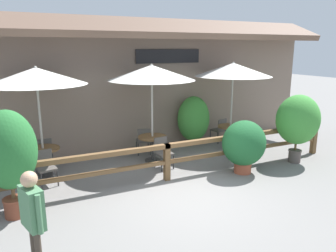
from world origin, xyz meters
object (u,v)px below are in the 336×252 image
Objects in this scene: chair_near_wallside at (44,151)px; dining_table_far at (230,130)px; patio_umbrella_far at (233,70)px; potted_plant_broad_leaf at (193,119)px; dining_table_near at (43,154)px; dining_table_middle at (152,141)px; pedestrian at (32,212)px; patio_umbrella_middle at (152,73)px; potted_plant_tall_tropical at (244,144)px; chair_near_streetside at (46,166)px; chair_middle_streetside at (163,151)px; chair_far_streetside at (244,139)px; patio_umbrella_near at (36,76)px; potted_plant_entrance_palm at (8,153)px; chair_far_wallside at (220,129)px; chair_middle_wallside at (144,140)px; potted_plant_corner_fern at (298,120)px.

chair_near_wallside is 5.83m from dining_table_far.
patio_umbrella_far is 2.12m from potted_plant_broad_leaf.
dining_table_near is 5.03m from potted_plant_broad_leaf.
pedestrian reaches higher than dining_table_middle.
patio_umbrella_far is at bearing -0.11° from dining_table_near.
patio_umbrella_middle is 1.99× the size of potted_plant_tall_tropical.
chair_near_streetside is 1.29m from chair_near_wallside.
chair_middle_streetside is (0.03, -0.66, -0.12)m from dining_table_middle.
chair_middle_streetside is at bearing 168.09° from chair_far_streetside.
chair_near_streetside reaches higher than dining_table_middle.
patio_umbrella_near is 5.87m from patio_umbrella_far.
chair_far_streetside is at bearing 11.28° from potted_plant_entrance_palm.
patio_umbrella_near reaches higher than chair_middle_streetside.
chair_near_streetside is 0.30× the size of patio_umbrella_middle.
patio_umbrella_middle is 3.32× the size of chair_far_wallside.
patio_umbrella_middle reaches higher than chair_far_streetside.
patio_umbrella_far is (5.87, 0.63, 2.11)m from chair_near_streetside.
chair_near_wallside is at bearing 9.68° from chair_middle_wallside.
chair_far_wallside is at bearing 86.32° from patio_umbrella_far.
dining_table_far is 1.30m from potted_plant_broad_leaf.
dining_table_middle is 2.94m from chair_far_streetside.
chair_near_wallside is at bearing -177.45° from potted_plant_broad_leaf.
potted_plant_broad_leaf is at bearing 26.97° from potted_plant_entrance_palm.
patio_umbrella_far is 2.91m from potted_plant_tall_tropical.
patio_umbrella_middle reaches higher than chair_near_wallside.
patio_umbrella_middle is at bearing -153.10° from potted_plant_broad_leaf.
potted_plant_entrance_palm is 7.45m from potted_plant_corner_fern.
chair_middle_streetside is (3.04, -0.79, -2.11)m from patio_umbrella_near.
dining_table_far is at bearing 2.28° from patio_umbrella_middle.
chair_middle_streetside is at bearing 18.23° from potted_plant_entrance_palm.
chair_near_streetside is 1.00× the size of chair_middle_streetside.
chair_middle_streetside is 0.40× the size of potted_plant_entrance_palm.
patio_umbrella_middle is 3.32× the size of chair_middle_wallside.
patio_umbrella_far reaches higher than pedestrian.
potted_plant_tall_tropical is (-1.09, -2.74, 0.31)m from chair_far_wallside.
chair_middle_streetside is at bearing -87.03° from patio_umbrella_middle.
pedestrian reaches higher than potted_plant_tall_tropical.
chair_middle_wallside is 2.93m from chair_far_wallside.
dining_table_middle is (-0.00, 0.00, -1.99)m from patio_umbrella_middle.
potted_plant_tall_tropical is at bearing -23.02° from dining_table_near.
chair_near_streetside is 3.05m from chair_middle_streetside.
patio_umbrella_far is at bearing 2.28° from dining_table_middle.
patio_umbrella_middle is 3.32× the size of chair_far_streetside.
chair_far_wallside is 2.96m from potted_plant_tall_tropical.
dining_table_near is 0.66m from chair_near_wallside.
chair_far_wallside is at bearing 22.27° from potted_plant_entrance_palm.
chair_far_wallside is 2.93m from potted_plant_corner_fern.
chair_near_wallside is 3.03m from dining_table_middle.
chair_near_streetside is at bearing -173.87° from patio_umbrella_far.
patio_umbrella_near is 3.32× the size of chair_far_wallside.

